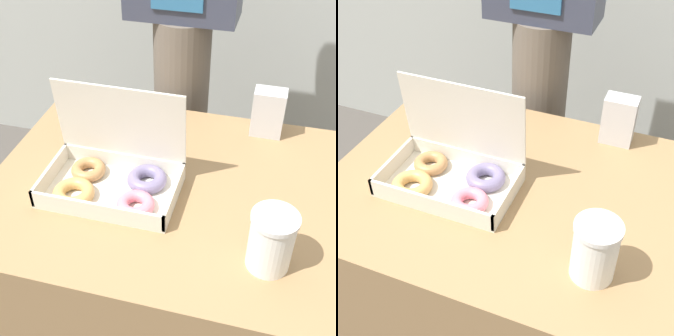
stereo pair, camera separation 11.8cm
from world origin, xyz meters
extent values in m
plane|color=#4C4742|center=(0.00, 0.00, 0.00)|extent=(14.00, 14.00, 0.00)
cube|color=#99754C|center=(0.00, 0.00, 0.37)|extent=(0.96, 0.75, 0.73)
cube|color=silver|center=(-0.14, -0.07, 0.73)|extent=(0.34, 0.21, 0.01)
cube|color=silver|center=(-0.31, -0.07, 0.76)|extent=(0.01, 0.21, 0.05)
cube|color=silver|center=(0.03, -0.07, 0.76)|extent=(0.01, 0.21, 0.05)
cube|color=silver|center=(-0.14, -0.17, 0.76)|extent=(0.34, 0.01, 0.05)
cube|color=silver|center=(-0.14, 0.03, 0.76)|extent=(0.34, 0.01, 0.05)
cube|color=silver|center=(-0.14, 0.03, 0.89)|extent=(0.34, 0.03, 0.21)
torus|color=tan|center=(-0.22, -0.12, 0.75)|extent=(0.15, 0.15, 0.03)
torus|color=#B27F4C|center=(-0.22, -0.02, 0.75)|extent=(0.11, 0.11, 0.03)
torus|color=pink|center=(-0.06, -0.12, 0.75)|extent=(0.11, 0.11, 0.03)
torus|color=slate|center=(-0.06, -0.02, 0.75)|extent=(0.14, 0.14, 0.03)
cylinder|color=white|center=(0.27, -0.20, 0.80)|extent=(0.10, 0.10, 0.13)
cylinder|color=white|center=(0.27, -0.20, 0.87)|extent=(0.10, 0.10, 0.01)
cube|color=silver|center=(0.22, 0.31, 0.80)|extent=(0.09, 0.06, 0.14)
cylinder|color=#665B51|center=(-0.10, 0.54, 0.49)|extent=(0.20, 0.20, 0.98)
camera|label=1|loc=(0.23, -0.90, 1.55)|focal=50.00mm
camera|label=2|loc=(0.35, -0.87, 1.55)|focal=50.00mm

